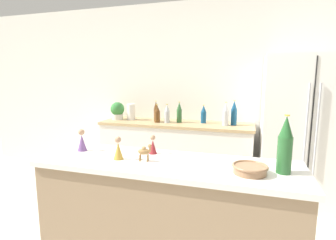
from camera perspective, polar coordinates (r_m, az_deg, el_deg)
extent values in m
cube|color=white|center=(3.78, 9.49, 5.69)|extent=(8.00, 0.06, 2.55)
cube|color=silver|center=(3.69, 1.73, -7.63)|extent=(2.03, 0.60, 0.86)
cube|color=tan|center=(3.59, 1.76, -0.78)|extent=(2.06, 0.63, 0.03)
cube|color=silver|center=(3.46, 27.50, -2.20)|extent=(0.95, 0.68, 1.75)
cube|color=black|center=(3.13, 28.58, -3.39)|extent=(0.01, 0.01, 1.68)
cylinder|color=#B2B5BA|center=(3.09, 27.85, -1.83)|extent=(0.02, 0.02, 0.96)
cylinder|color=#B2B5BA|center=(3.11, 29.66, -1.91)|extent=(0.02, 0.02, 0.96)
cube|color=#8C7256|center=(1.92, -0.38, -23.34)|extent=(1.65, 0.48, 0.93)
cube|color=silver|center=(1.71, -0.40, -9.55)|extent=(1.69, 0.52, 0.03)
cylinder|color=silver|center=(3.90, -10.90, 0.71)|extent=(0.16, 0.16, 0.08)
sphere|color=#387F3D|center=(3.89, -10.95, 2.38)|extent=(0.20, 0.20, 0.20)
cylinder|color=white|center=(3.82, -8.04, 1.76)|extent=(0.12, 0.12, 0.23)
cylinder|color=#B2B7BC|center=(3.54, -0.21, 0.67)|extent=(0.07, 0.07, 0.16)
cone|color=#B2B7BC|center=(3.52, -0.21, 2.64)|extent=(0.07, 0.07, 0.09)
cylinder|color=gold|center=(3.52, -0.21, 3.42)|extent=(0.03, 0.03, 0.01)
cylinder|color=navy|center=(3.47, 14.14, 0.56)|extent=(0.08, 0.08, 0.20)
cone|color=navy|center=(3.45, 14.24, 3.14)|extent=(0.07, 0.07, 0.11)
cylinder|color=gold|center=(3.44, 14.28, 4.14)|extent=(0.03, 0.03, 0.01)
cylinder|color=#2D6033|center=(3.58, 2.46, 0.88)|extent=(0.07, 0.07, 0.17)
cone|color=#2D6033|center=(3.56, 2.48, 3.06)|extent=(0.07, 0.07, 0.10)
cylinder|color=gold|center=(3.55, 2.48, 3.91)|extent=(0.02, 0.02, 0.01)
cylinder|color=brown|center=(3.66, -2.63, 1.11)|extent=(0.06, 0.06, 0.18)
cone|color=brown|center=(3.64, -2.64, 3.29)|extent=(0.06, 0.06, 0.10)
cylinder|color=gold|center=(3.64, -2.65, 4.14)|extent=(0.02, 0.02, 0.01)
cylinder|color=brown|center=(3.57, -2.35, 0.70)|extent=(0.08, 0.08, 0.15)
cone|color=brown|center=(3.56, -2.37, 2.59)|extent=(0.07, 0.07, 0.09)
cylinder|color=gold|center=(3.55, -2.37, 3.34)|extent=(0.03, 0.03, 0.01)
cylinder|color=#B2B7BC|center=(3.41, 12.41, 0.38)|extent=(0.08, 0.08, 0.19)
cone|color=#B2B7BC|center=(3.39, 12.50, 2.83)|extent=(0.07, 0.07, 0.11)
cylinder|color=gold|center=(3.38, 12.53, 3.79)|extent=(0.03, 0.03, 0.01)
cylinder|color=navy|center=(3.55, 7.73, 0.56)|extent=(0.07, 0.07, 0.15)
cone|color=navy|center=(3.53, 7.77, 2.46)|extent=(0.07, 0.07, 0.09)
cylinder|color=gold|center=(3.53, 7.79, 3.22)|extent=(0.03, 0.03, 0.01)
cylinder|color=#235628|center=(1.61, 23.99, -7.01)|extent=(0.08, 0.08, 0.21)
cone|color=#235628|center=(1.57, 24.37, -1.31)|extent=(0.08, 0.08, 0.12)
cylinder|color=gold|center=(1.56, 24.52, 0.94)|extent=(0.03, 0.03, 0.01)
cylinder|color=#8C6647|center=(1.56, 17.39, -10.31)|extent=(0.18, 0.18, 0.04)
torus|color=#8C6647|center=(1.55, 17.43, -9.55)|extent=(0.20, 0.20, 0.02)
ellipsoid|color=olive|center=(1.69, -5.28, -6.86)|extent=(0.08, 0.05, 0.04)
sphere|color=olive|center=(1.69, -5.29, -6.26)|extent=(0.03, 0.03, 0.03)
cylinder|color=olive|center=(1.68, -3.97, -6.28)|extent=(0.01, 0.01, 0.04)
sphere|color=olive|center=(1.68, -3.98, -5.63)|extent=(0.02, 0.02, 0.02)
cylinder|color=olive|center=(1.71, -4.33, -8.13)|extent=(0.01, 0.01, 0.04)
cylinder|color=olive|center=(1.69, -4.51, -8.37)|extent=(0.01, 0.01, 0.04)
cylinder|color=olive|center=(1.72, -5.99, -8.04)|extent=(0.01, 0.01, 0.04)
cylinder|color=olive|center=(1.70, -6.19, -8.28)|extent=(0.01, 0.01, 0.04)
cone|color=#6B4784|center=(2.03, -18.21, -4.75)|extent=(0.07, 0.07, 0.12)
sphere|color=#A37A5B|center=(2.01, -18.33, -2.51)|extent=(0.04, 0.04, 0.04)
cone|color=maroon|center=(1.86, -3.32, -5.86)|extent=(0.06, 0.06, 0.10)
sphere|color=#A37A5B|center=(1.84, -3.34, -3.84)|extent=(0.04, 0.04, 0.04)
cone|color=#B28933|center=(1.76, -10.76, -6.63)|extent=(0.07, 0.07, 0.11)
sphere|color=#A37A5B|center=(1.74, -10.84, -4.21)|extent=(0.04, 0.04, 0.04)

